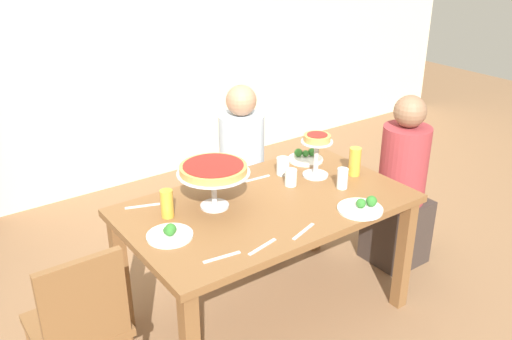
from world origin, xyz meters
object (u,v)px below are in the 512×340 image
object	(u,v)px
salad_plate_spare	(170,234)
cutlery_knife_near	(142,206)
beer_glass_amber_short	(355,162)
cutlery_knife_far	(303,231)
dining_table	(267,218)
chair_head_west	(81,324)
water_glass_clear_spare	(283,166)
personal_pizza_stand	(317,147)
beer_glass_amber_tall	(167,204)
water_glass_clear_near	(291,177)
cutlery_fork_far	(256,179)
cutlery_fork_near	(262,247)
salad_plate_far_diner	(305,157)
diner_head_east	(400,194)
salad_plate_near_diner	(362,207)
water_glass_clear_far	(342,178)
diner_far_right	(242,179)
deep_dish_pizza_stand	(213,171)
cutlery_spare_fork	(222,257)

from	to	relation	value
salad_plate_spare	cutlery_knife_near	bearing A→B (deg)	85.97
beer_glass_amber_short	cutlery_knife_far	xyz separation A→B (m)	(-0.66, -0.33, -0.08)
dining_table	chair_head_west	distance (m)	1.08
water_glass_clear_spare	cutlery_knife_far	world-z (taller)	water_glass_clear_spare
cutlery_knife_near	dining_table	bearing A→B (deg)	168.05
personal_pizza_stand	cutlery_knife_far	xyz separation A→B (m)	(-0.47, -0.45, -0.18)
beer_glass_amber_tall	cutlery_knife_far	world-z (taller)	beer_glass_amber_tall
water_glass_clear_near	cutlery_fork_far	size ratio (longest dim) A/B	0.53
dining_table	cutlery_fork_near	bearing A→B (deg)	-129.32
dining_table	salad_plate_far_diner	distance (m)	0.63
cutlery_fork_near	water_glass_clear_spare	bearing A→B (deg)	32.69
cutlery_knife_far	beer_glass_amber_tall	bearing A→B (deg)	112.94
diner_head_east	cutlery_fork_far	bearing A→B (deg)	-17.54
salad_plate_near_diner	water_glass_clear_spare	distance (m)	0.59
salad_plate_far_diner	water_glass_clear_far	size ratio (longest dim) A/B	1.88
salad_plate_far_diner	beer_glass_amber_short	world-z (taller)	beer_glass_amber_short
diner_head_east	cutlery_fork_far	xyz separation A→B (m)	(-0.94, 0.30, 0.25)
diner_far_right	diner_head_east	xyz separation A→B (m)	(0.71, -0.78, 0.00)
personal_pizza_stand	salad_plate_spare	world-z (taller)	personal_pizza_stand
water_glass_clear_near	cutlery_knife_near	world-z (taller)	water_glass_clear_near
diner_head_east	cutlery_fork_near	size ratio (longest dim) A/B	6.39
salad_plate_far_diner	water_glass_clear_near	size ratio (longest dim) A/B	2.29
diner_head_east	salad_plate_far_diner	distance (m)	0.68
beer_glass_amber_tall	water_glass_clear_near	world-z (taller)	beer_glass_amber_tall
deep_dish_pizza_stand	cutlery_knife_far	world-z (taller)	deep_dish_pizza_stand
salad_plate_near_diner	beer_glass_amber_short	size ratio (longest dim) A/B	1.39
diner_far_right	cutlery_spare_fork	xyz separation A→B (m)	(-0.83, -1.06, 0.25)
personal_pizza_stand	cutlery_fork_far	bearing A→B (deg)	152.18
diner_head_east	water_glass_clear_spare	world-z (taller)	diner_head_east
water_glass_clear_spare	cutlery_knife_far	xyz separation A→B (m)	(-0.33, -0.58, -0.05)
cutlery_fork_near	dining_table	bearing A→B (deg)	38.07
water_glass_clear_near	water_glass_clear_far	bearing A→B (deg)	-42.62
salad_plate_near_diner	cutlery_fork_near	xyz separation A→B (m)	(-0.63, 0.01, -0.01)
salad_plate_spare	beer_glass_amber_short	distance (m)	1.21
cutlery_fork_near	water_glass_clear_near	bearing A→B (deg)	27.54
beer_glass_amber_short	water_glass_clear_near	distance (m)	0.41
salad_plate_near_diner	cutlery_knife_far	world-z (taller)	salad_plate_near_diner
diner_head_east	salad_plate_spare	xyz separation A→B (m)	(-1.64, 0.01, 0.27)
dining_table	water_glass_clear_far	size ratio (longest dim) A/B	13.04
salad_plate_far_diner	diner_head_east	bearing A→B (deg)	-34.05
salad_plate_spare	cutlery_fork_near	xyz separation A→B (m)	(0.30, -0.33, -0.02)
beer_glass_amber_short	water_glass_clear_spare	size ratio (longest dim) A/B	1.65
chair_head_west	deep_dish_pizza_stand	bearing A→B (deg)	12.24
dining_table	water_glass_clear_far	bearing A→B (deg)	-13.43
diner_far_right	water_glass_clear_spare	world-z (taller)	diner_far_right
salad_plate_spare	beer_glass_amber_tall	xyz separation A→B (m)	(0.08, 0.18, 0.06)
dining_table	salad_plate_far_diner	bearing A→B (deg)	30.87
diner_head_east	cutlery_fork_near	xyz separation A→B (m)	(-1.34, -0.32, 0.25)
chair_head_west	diner_head_east	bearing A→B (deg)	0.77
salad_plate_far_diner	diner_far_right	bearing A→B (deg)	113.43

